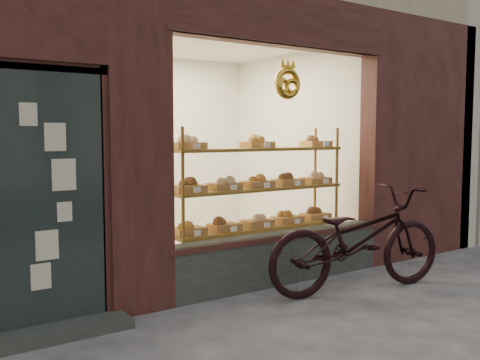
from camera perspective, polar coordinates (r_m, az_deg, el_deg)
ground at (r=4.27m, az=18.24°, el=-17.69°), size 90.00×90.00×0.00m
display_shelf at (r=6.15m, az=1.85°, el=-2.39°), size 2.20×0.45×1.70m
bicycle at (r=5.67m, az=12.42°, el=-6.20°), size 2.16×1.09×1.08m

